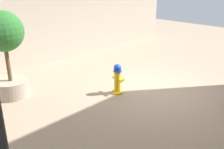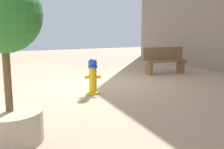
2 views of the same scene
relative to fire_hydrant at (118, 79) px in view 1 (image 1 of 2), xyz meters
The scene contains 3 objects.
ground_plane 1.35m from the fire_hydrant, 127.72° to the right, with size 23.40×23.40×0.00m, color tan.
fire_hydrant is the anchor object (origin of this frame).
planter_tree 3.26m from the fire_hydrant, 47.72° to the left, with size 1.11×1.11×2.45m.
Camera 1 is at (-3.99, 6.11, 3.28)m, focal length 41.00 mm.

